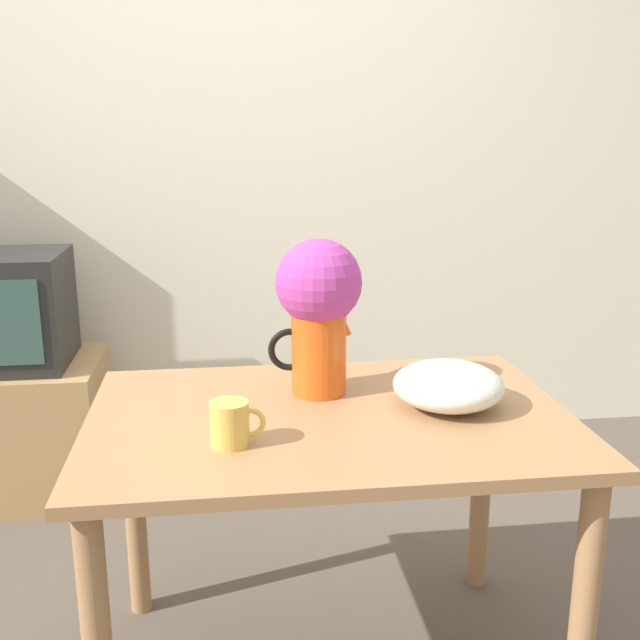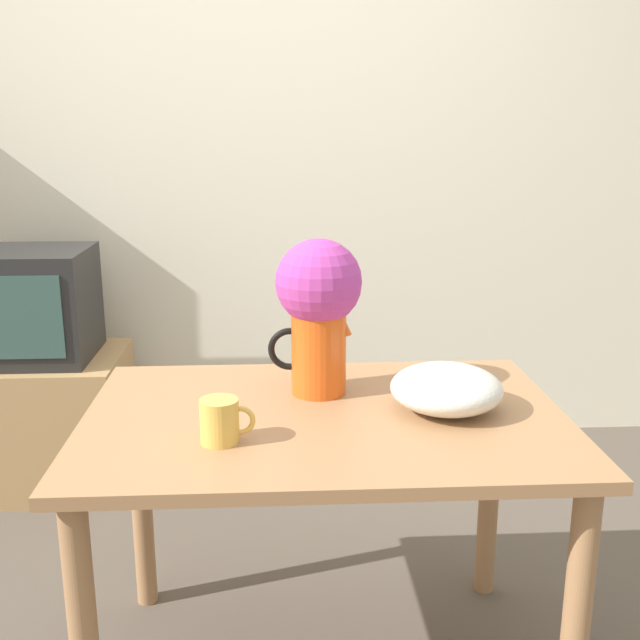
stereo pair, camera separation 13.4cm
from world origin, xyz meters
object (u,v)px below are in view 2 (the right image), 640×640
at_px(tv_set, 32,305).
at_px(flower_vase, 319,302).
at_px(coffee_mug, 221,421).
at_px(white_bowl, 446,388).

bearing_deg(tv_set, flower_vase, -44.21).
bearing_deg(coffee_mug, white_bowl, 16.81).
bearing_deg(coffee_mug, flower_vase, 52.82).
xyz_separation_m(coffee_mug, tv_set, (-0.82, 1.33, -0.04)).
bearing_deg(white_bowl, tv_set, 139.31).
relative_size(flower_vase, white_bowl, 1.48).
bearing_deg(white_bowl, coffee_mug, -163.19).
xyz_separation_m(flower_vase, white_bowl, (0.30, -0.14, -0.19)).
xyz_separation_m(flower_vase, coffee_mug, (-0.23, -0.30, -0.19)).
distance_m(flower_vase, white_bowl, 0.38).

